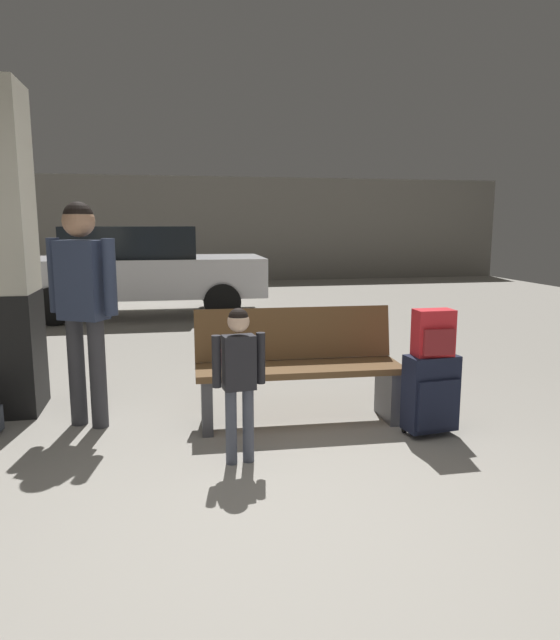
% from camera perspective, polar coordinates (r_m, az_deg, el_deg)
% --- Properties ---
extents(ground_plane, '(18.00, 18.00, 0.10)m').
position_cam_1_polar(ground_plane, '(6.97, -6.17, -3.72)').
color(ground_plane, gray).
extents(garage_back_wall, '(18.00, 0.12, 2.80)m').
position_cam_1_polar(garage_back_wall, '(15.63, -9.31, 8.94)').
color(garage_back_wall, gray).
rests_on(garage_back_wall, ground_plane).
extents(bench, '(1.62, 0.59, 0.89)m').
position_cam_1_polar(bench, '(4.50, 1.77, -4.66)').
color(bench, brown).
rests_on(bench, ground_plane).
extents(suitcase, '(0.40, 0.27, 0.60)m').
position_cam_1_polar(suitcase, '(4.36, 14.90, -7.12)').
color(suitcase, '#191E33').
rests_on(suitcase, ground_plane).
extents(backpack_bright, '(0.28, 0.19, 0.34)m').
position_cam_1_polar(backpack_bright, '(4.26, 15.15, -1.30)').
color(backpack_bright, red).
rests_on(backpack_bright, suitcase).
extents(child, '(0.35, 0.20, 1.03)m').
position_cam_1_polar(child, '(3.67, -4.15, -4.91)').
color(child, '#4C5160').
rests_on(child, ground_plane).
extents(adult, '(0.52, 0.35, 1.71)m').
position_cam_1_polar(adult, '(4.52, -19.18, 2.81)').
color(adult, '#38383D').
rests_on(adult, ground_plane).
extents(parked_car_far, '(4.13, 1.87, 1.51)m').
position_cam_1_polar(parked_car_far, '(10.01, -13.91, 5.06)').
color(parked_car_far, silver).
rests_on(parked_car_far, ground_plane).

